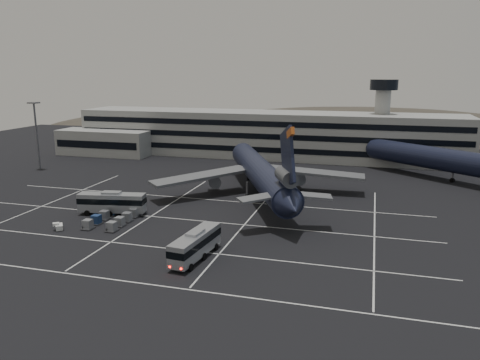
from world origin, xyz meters
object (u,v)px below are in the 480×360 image
Objects in this scene: bus_far at (112,202)px; uld_cluster at (116,216)px; bus_near at (195,244)px; trijet_main at (261,173)px.

bus_far reaches higher than uld_cluster.
bus_far is at bearing 151.38° from bus_near.
uld_cluster is (-20.25, 12.52, -1.46)m from bus_near.
trijet_main is 4.25× the size of bus_far.
bus_far is at bearing 128.66° from uld_cluster.
bus_near reaches higher than uld_cluster.
uld_cluster is at bearing -151.61° from bus_far.
trijet_main is at bearing 47.61° from uld_cluster.
bus_near is at bearing -134.82° from bus_far.
bus_far is (-22.80, 15.70, 0.15)m from bus_near.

